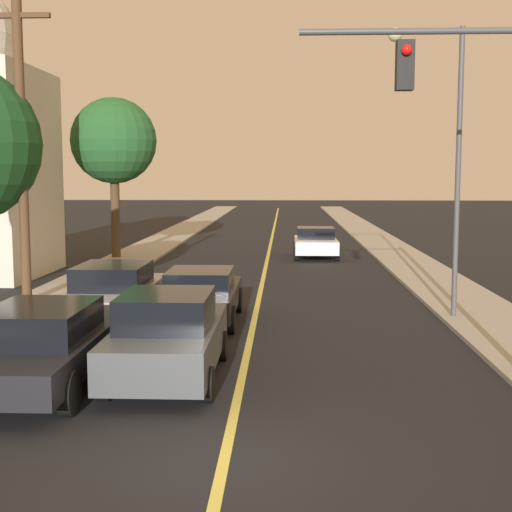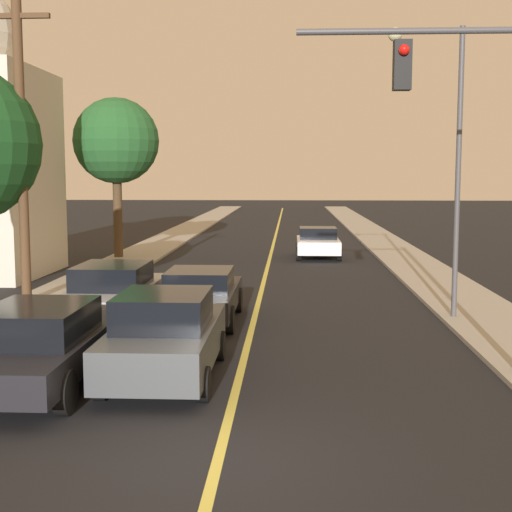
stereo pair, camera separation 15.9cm
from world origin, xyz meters
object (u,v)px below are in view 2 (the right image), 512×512
Objects in this scene: utility_pole_left at (22,155)px; traffic_signal_mast at (479,138)px; streetlamp_right at (442,134)px; car_outer_lane_front at (41,343)px; car_near_lane_second at (200,294)px; car_near_lane_front at (165,336)px; car_outer_lane_second at (114,294)px; tree_left_far at (116,142)px; car_far_oncoming at (318,242)px.

traffic_signal_mast is at bearing -20.22° from utility_pole_left.
car_outer_lane_front is at bearing -143.00° from streetlamp_right.
car_outer_lane_front is at bearing -110.57° from car_near_lane_second.
car_outer_lane_second is (-2.19, 4.85, -0.03)m from car_near_lane_front.
car_outer_lane_front is 0.64× the size of utility_pole_left.
car_near_lane_second is at bearing 90.00° from car_near_lane_front.
car_near_lane_front is 9.47m from streetlamp_right.
car_near_lane_front is 5.26m from car_near_lane_second.
traffic_signal_mast reaches higher than car_outer_lane_front.
utility_pole_left is at bearing -170.43° from streetlamp_right.
car_near_lane_front is 0.62× the size of tree_left_far.
streetlamp_right reaches higher than car_outer_lane_front.
car_outer_lane_front is at bearing -90.00° from car_outer_lane_second.
car_near_lane_second is 0.62× the size of tree_left_far.
car_outer_lane_front is (-2.19, -5.83, 0.06)m from car_near_lane_second.
car_outer_lane_second is at bearing 69.06° from car_far_oncoming.
car_far_oncoming is at bearing 96.34° from traffic_signal_mast.
utility_pole_left is at bearing 64.00° from car_far_oncoming.
car_near_lane_second is 0.92× the size of car_outer_lane_second.
streetlamp_right reaches higher than car_outer_lane_second.
car_near_lane_front is 2.26m from car_outer_lane_front.
car_far_oncoming is at bearing 76.22° from car_near_lane_second.
traffic_signal_mast is (2.19, -19.70, 3.81)m from car_far_oncoming.
car_near_lane_front is at bearing 79.74° from car_far_oncoming.
car_near_lane_front is 0.55× the size of utility_pole_left.
tree_left_far is at bearing 106.21° from car_near_lane_front.
car_near_lane_second is at bearing 76.22° from car_far_oncoming.
streetlamp_right is (6.27, 0.55, 4.18)m from car_near_lane_second.
car_near_lane_second is 8.50m from traffic_signal_mast.
car_near_lane_front is 0.86× the size of car_outer_lane_front.
car_far_oncoming is at bearing 69.06° from car_outer_lane_second.
car_near_lane_front is at bearing -137.24° from streetlamp_right.
traffic_signal_mast is at bearing -29.32° from car_outer_lane_second.
car_near_lane_front reaches higher than car_outer_lane_front.
car_outer_lane_front is 20.42m from tree_left_far.
car_outer_lane_front is 11.37m from streetlamp_right.
streetlamp_right reaches higher than traffic_signal_mast.
car_near_lane_second is at bearing 69.43° from car_outer_lane_front.
streetlamp_right is at bearing 9.57° from utility_pole_left.
utility_pole_left reaches higher than car_near_lane_second.
utility_pole_left is at bearing 113.35° from car_outer_lane_front.
tree_left_far is at bearing 111.89° from car_near_lane_second.
streetlamp_right is (2.64, -14.25, 4.19)m from car_far_oncoming.
car_outer_lane_front is at bearing -165.31° from car_near_lane_front.
car_far_oncoming reaches higher than car_near_lane_second.
car_far_oncoming is 0.58× the size of traffic_signal_mast.
utility_pole_left is (-1.99, -0.81, 3.53)m from car_outer_lane_second.
car_outer_lane_second is at bearing -173.61° from streetlamp_right.
car_far_oncoming is at bearing 79.74° from car_near_lane_front.
tree_left_far is at bearing 131.74° from streetlamp_right.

